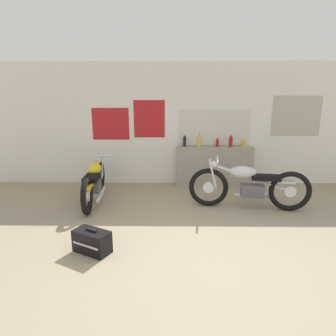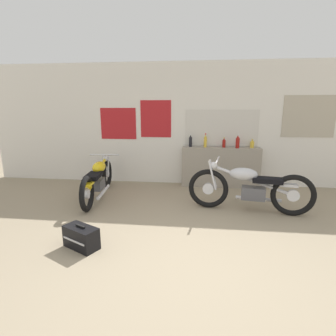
{
  "view_description": "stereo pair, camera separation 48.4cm",
  "coord_description": "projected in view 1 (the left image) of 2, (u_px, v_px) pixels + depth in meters",
  "views": [
    {
      "loc": [
        -0.43,
        -2.66,
        1.79
      ],
      "look_at": [
        -0.48,
        2.06,
        0.7
      ],
      "focal_mm": 28.0,
      "sensor_mm": 36.0,
      "label": 1
    },
    {
      "loc": [
        0.06,
        -2.63,
        1.79
      ],
      "look_at": [
        -0.48,
        2.06,
        0.7
      ],
      "focal_mm": 28.0,
      "sensor_mm": 36.0,
      "label": 2
    }
  ],
  "objects": [
    {
      "name": "wall_back",
      "position": [
        190.0,
        125.0,
        6.11
      ],
      "size": [
        10.0,
        0.07,
        2.8
      ],
      "color": "silver",
      "rests_on": "ground_plane"
    },
    {
      "name": "bottle_right_center",
      "position": [
        231.0,
        141.0,
        5.96
      ],
      "size": [
        0.09,
        0.09,
        0.31
      ],
      "color": "maroon",
      "rests_on": "sill_counter"
    },
    {
      "name": "motorcycle_yellow",
      "position": [
        95.0,
        181.0,
        5.13
      ],
      "size": [
        0.64,
        2.09,
        0.8
      ],
      "color": "black",
      "rests_on": "ground_plane"
    },
    {
      "name": "ground_plane",
      "position": [
        208.0,
        268.0,
        2.99
      ],
      "size": [
        24.0,
        24.0,
        0.0
      ],
      "primitive_type": "plane",
      "color": "gray"
    },
    {
      "name": "sill_counter",
      "position": [
        214.0,
        166.0,
        6.14
      ],
      "size": [
        1.77,
        0.28,
        0.91
      ],
      "color": "gray",
      "rests_on": "ground_plane"
    },
    {
      "name": "bottle_rightmost",
      "position": [
        244.0,
        143.0,
        6.06
      ],
      "size": [
        0.09,
        0.09,
        0.19
      ],
      "color": "gold",
      "rests_on": "sill_counter"
    },
    {
      "name": "bottle_center",
      "position": [
        217.0,
        142.0,
        6.04
      ],
      "size": [
        0.07,
        0.07,
        0.23
      ],
      "color": "maroon",
      "rests_on": "sill_counter"
    },
    {
      "name": "hard_case_black",
      "position": [
        92.0,
        241.0,
        3.3
      ],
      "size": [
        0.53,
        0.42,
        0.31
      ],
      "color": "black",
      "rests_on": "ground_plane"
    },
    {
      "name": "bottle_left_center",
      "position": [
        199.0,
        141.0,
        6.02
      ],
      "size": [
        0.07,
        0.07,
        0.31
      ],
      "color": "gold",
      "rests_on": "sill_counter"
    },
    {
      "name": "bottle_leftmost",
      "position": [
        185.0,
        141.0,
        6.06
      ],
      "size": [
        0.07,
        0.07,
        0.3
      ],
      "color": "black",
      "rests_on": "sill_counter"
    },
    {
      "name": "motorcycle_silver",
      "position": [
        249.0,
        185.0,
        4.69
      ],
      "size": [
        2.12,
        0.64,
        0.91
      ],
      "color": "black",
      "rests_on": "ground_plane"
    }
  ]
}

